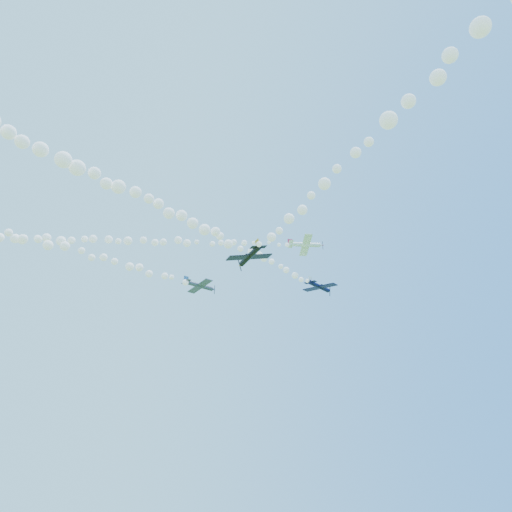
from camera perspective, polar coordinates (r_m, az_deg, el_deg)
name	(u,v)px	position (r m, az deg, el deg)	size (l,w,h in m)	color
plane_white	(306,245)	(87.20, 6.62, 1.51)	(7.35, 7.79, 2.28)	white
smoke_trail_white	(78,239)	(91.22, -22.64, 2.12)	(81.56, 29.66, 3.10)	white
plane_navy	(320,287)	(94.56, 8.49, -4.07)	(7.81, 8.21, 2.16)	#0B0D34
smoke_trail_navy	(187,220)	(72.08, -9.22, 4.76)	(62.41, 28.27, 3.09)	white
plane_grey	(200,286)	(94.93, -7.52, -3.94)	(8.03, 8.51, 2.32)	#3E435B
smoke_trail_grey	(14,233)	(86.24, -29.54, 2.63)	(67.50, 18.41, 3.51)	white
plane_black	(249,256)	(64.18, -0.88, -0.03)	(7.19, 7.15, 2.45)	black
smoke_trail_black	(456,55)	(42.09, 25.13, 23.12)	(8.86, 71.02, 2.90)	white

